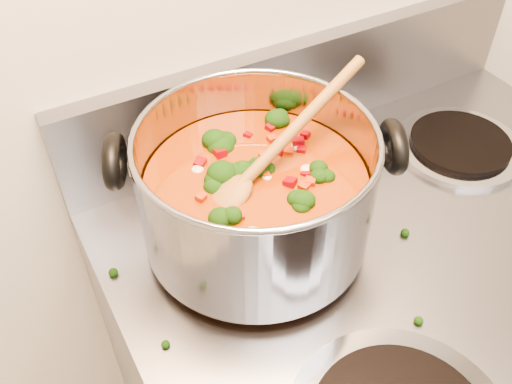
% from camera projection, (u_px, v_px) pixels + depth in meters
% --- Properties ---
extents(stockpot, '(0.35, 0.29, 0.17)m').
position_uv_depth(stockpot, '(256.00, 192.00, 0.71)').
color(stockpot, '#94949B').
rests_on(stockpot, electric_range).
extents(wooden_spoon, '(0.27, 0.10, 0.11)m').
position_uv_depth(wooden_spoon, '(265.00, 160.00, 0.69)').
color(wooden_spoon, brown).
rests_on(wooden_spoon, stockpot).
extents(cooktop_crumbs, '(0.11, 0.38, 0.01)m').
position_uv_depth(cooktop_crumbs, '(271.00, 203.00, 0.82)').
color(cooktop_crumbs, black).
rests_on(cooktop_crumbs, electric_range).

